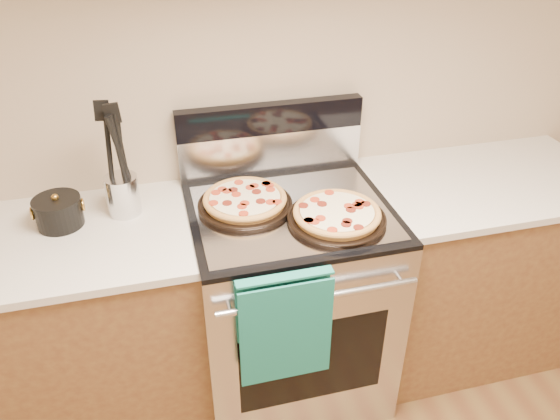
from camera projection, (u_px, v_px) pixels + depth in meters
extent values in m
plane|color=tan|center=(267.00, 68.00, 2.11)|extent=(4.00, 0.00, 4.00)
cube|color=#B7B7BC|center=(289.00, 303.00, 2.31)|extent=(0.76, 0.68, 0.90)
cube|color=black|center=(313.00, 362.00, 2.03)|extent=(0.56, 0.01, 0.40)
cube|color=black|center=(290.00, 211.00, 2.06)|extent=(0.76, 0.68, 0.02)
cube|color=silver|center=(271.00, 152.00, 2.26)|extent=(0.76, 0.06, 0.18)
cube|color=black|center=(270.00, 118.00, 2.18)|extent=(0.76, 0.06, 0.12)
cylinder|color=silver|center=(320.00, 297.00, 1.81)|extent=(0.70, 0.03, 0.03)
cube|color=gray|center=(292.00, 212.00, 2.03)|extent=(0.70, 0.55, 0.01)
cube|color=brown|center=(72.00, 337.00, 2.15)|extent=(1.00, 0.62, 0.88)
cube|color=beige|center=(46.00, 244.00, 1.91)|extent=(1.02, 0.64, 0.03)
cube|color=brown|center=(471.00, 268.00, 2.52)|extent=(1.00, 0.62, 0.88)
cube|color=beige|center=(491.00, 182.00, 2.28)|extent=(1.02, 0.64, 0.03)
cylinder|color=silver|center=(123.00, 195.00, 2.01)|extent=(0.13, 0.13, 0.15)
cylinder|color=black|center=(59.00, 213.00, 1.96)|extent=(0.18, 0.18, 0.10)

